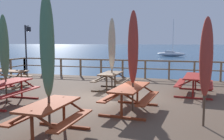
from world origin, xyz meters
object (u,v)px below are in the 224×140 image
patio_umbrella_tall_back_right (133,48)px  patio_umbrella_short_front (4,48)px  lamp_post_hooked (27,42)px  patio_umbrella_tall_back_left (47,46)px  patio_umbrella_short_back (206,57)px  picnic_table_front_right (50,113)px  patio_umbrella_short_mid (112,44)px  sailboat_distant (171,54)px  picnic_table_mid_centre (111,78)px  picnic_table_back_right (130,93)px  picnic_table_mid_right (6,88)px  picnic_table_back_left (195,80)px  patio_umbrella_tall_mid_right (5,52)px  picnic_table_front_left (8,75)px

patio_umbrella_tall_back_right → patio_umbrella_short_front: (-4.42, -0.27, -0.01)m
lamp_post_hooked → patio_umbrella_tall_back_left: bearing=-52.9°
patio_umbrella_short_back → lamp_post_hooked: size_ratio=0.86×
picnic_table_front_right → patio_umbrella_short_front: bearing=142.9°
patio_umbrella_short_mid → patio_umbrella_tall_back_left: patio_umbrella_tall_back_left is taller
sailboat_distant → picnic_table_mid_centre: bearing=-91.1°
picnic_table_mid_centre → sailboat_distant: size_ratio=0.21×
picnic_table_back_right → lamp_post_hooked: (-7.99, 6.23, 1.55)m
patio_umbrella_short_back → patio_umbrella_tall_back_right: 2.20m
picnic_table_mid_centre → patio_umbrella_short_mid: size_ratio=0.51×
lamp_post_hooked → patio_umbrella_short_front: bearing=-60.8°
patio_umbrella_tall_back_left → picnic_table_mid_right: bearing=143.5°
picnic_table_back_left → patio_umbrella_tall_mid_right: 8.75m
patio_umbrella_short_mid → patio_umbrella_tall_back_left: size_ratio=0.99×
picnic_table_front_right → patio_umbrella_tall_back_left: size_ratio=0.53×
picnic_table_back_left → patio_umbrella_tall_back_right: size_ratio=0.75×
picnic_table_front_left → sailboat_distant: sailboat_distant is taller
patio_umbrella_tall_back_right → patio_umbrella_tall_mid_right: (-6.69, 2.53, -0.31)m
picnic_table_mid_right → patio_umbrella_tall_back_right: 4.63m
patio_umbrella_short_back → picnic_table_front_right: bearing=-153.8°
picnic_table_front_right → patio_umbrella_short_front: patio_umbrella_short_front is taller
picnic_table_back_left → picnic_table_back_right: 3.73m
patio_umbrella_short_front → patio_umbrella_tall_mid_right: 3.62m
patio_umbrella_short_front → picnic_table_back_left: bearing=28.0°
picnic_table_front_right → patio_umbrella_tall_mid_right: (-5.29, 5.09, 1.10)m
sailboat_distant → patio_umbrella_tall_back_right: bearing=-89.1°
picnic_table_front_right → patio_umbrella_tall_back_right: patio_umbrella_tall_back_right is taller
picnic_table_front_right → patio_umbrella_tall_back_right: 3.24m
picnic_table_front_left → patio_umbrella_short_back: size_ratio=0.67×
picnic_table_mid_centre → sailboat_distant: 43.40m
picnic_table_mid_centre → picnic_table_front_right: bearing=-88.1°
picnic_table_mid_centre → picnic_table_front_left: 5.06m
picnic_table_back_right → patio_umbrella_tall_back_right: size_ratio=0.71×
picnic_table_front_right → lamp_post_hooked: (-6.66, 8.79, 1.56)m
patio_umbrella_short_back → sailboat_distant: 47.45m
sailboat_distant → picnic_table_mid_right: bearing=-94.5°
picnic_table_mid_right → lamp_post_hooked: lamp_post_hooked is taller
picnic_table_front_right → sailboat_distant: sailboat_distant is taller
picnic_table_back_left → lamp_post_hooked: lamp_post_hooked is taller
picnic_table_front_right → patio_umbrella_tall_back_left: patio_umbrella_tall_back_left is taller
picnic_table_back_left → patio_umbrella_short_back: size_ratio=0.84×
patio_umbrella_short_front → patio_umbrella_tall_back_left: bearing=-37.0°
picnic_table_front_left → patio_umbrella_tall_back_right: bearing=-21.1°
patio_umbrella_tall_mid_right → sailboat_distant: 44.36m
picnic_table_back_left → patio_umbrella_tall_mid_right: (-8.66, -0.59, 1.08)m
picnic_table_mid_centre → picnic_table_front_right: size_ratio=0.96×
picnic_table_mid_right → patio_umbrella_short_back: 6.54m
patio_umbrella_tall_back_right → lamp_post_hooked: bearing=142.3°
picnic_table_front_right → patio_umbrella_short_mid: 5.88m
picnic_table_front_right → patio_umbrella_short_front: size_ratio=0.56×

